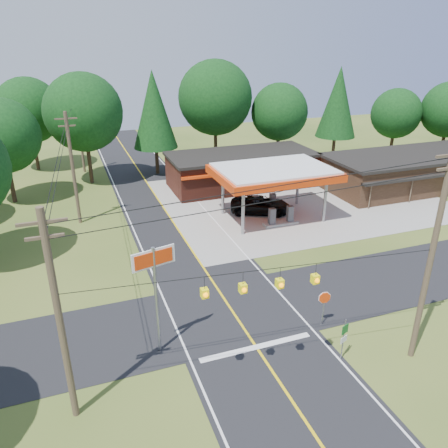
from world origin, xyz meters
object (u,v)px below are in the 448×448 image
object	(u,v)px
gas_canopy	(274,174)
sedan_car	(269,183)
big_stop_sign	(155,277)
octagonal_stop_sign	(324,300)
suv_car	(261,205)

from	to	relation	value
gas_canopy	sedan_car	xyz separation A→B (m)	(3.53, 8.00, -3.64)
gas_canopy	big_stop_sign	bearing A→B (deg)	-133.01
big_stop_sign	octagonal_stop_sign	xyz separation A→B (m)	(9.50, -1.00, -2.89)
sedan_car	octagonal_stop_sign	size ratio (longest dim) A/B	1.63
suv_car	sedan_car	distance (m)	7.65
octagonal_stop_sign	gas_canopy	bearing A→B (deg)	74.30
suv_car	gas_canopy	bearing A→B (deg)	-137.20
suv_car	sedan_car	bearing A→B (deg)	-7.41
suv_car	sedan_car	size ratio (longest dim) A/B	1.58
sedan_car	big_stop_sign	distance (m)	29.19
suv_car	octagonal_stop_sign	world-z (taller)	octagonal_stop_sign
suv_car	big_stop_sign	bearing A→B (deg)	165.09
suv_car	big_stop_sign	distance (m)	21.65
suv_car	big_stop_sign	xyz separation A→B (m)	(-13.50, -16.51, 3.75)
gas_canopy	octagonal_stop_sign	xyz separation A→B (m)	(-4.50, -16.01, -2.61)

